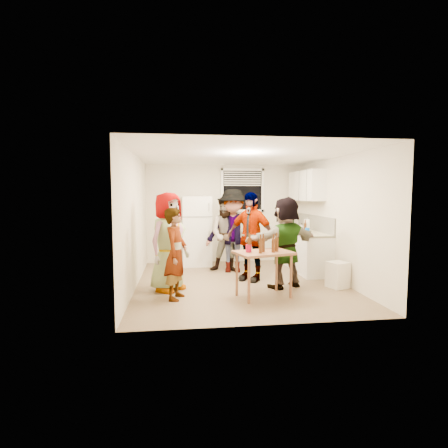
{
  "coord_description": "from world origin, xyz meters",
  "views": [
    {
      "loc": [
        -1.18,
        -6.7,
        1.77
      ],
      "look_at": [
        -0.28,
        0.29,
        1.15
      ],
      "focal_mm": 28.0,
      "sensor_mm": 36.0,
      "label": 1
    }
  ],
  "objects": [
    {
      "name": "serving_table",
      "position": [
        0.24,
        -0.99,
        0.0
      ],
      "size": [
        1.06,
        0.83,
        0.79
      ],
      "primitive_type": null,
      "rotation": [
        0.0,
        0.0,
        0.25
      ],
      "color": "brown",
      "rests_on": "ground"
    },
    {
      "name": "beer_bottle_table",
      "position": [
        0.45,
        -1.0,
        0.79
      ],
      "size": [
        0.06,
        0.06,
        0.24
      ],
      "primitive_type": "cylinder",
      "color": "#47230C",
      "rests_on": "serving_table"
    },
    {
      "name": "guest_grey",
      "position": [
        -1.38,
        -0.35,
        0.0
      ],
      "size": [
        1.93,
        1.83,
        0.57
      ],
      "primitive_type": "imported",
      "rotation": [
        0.0,
        0.0,
        0.86
      ],
      "color": "gray",
      "rests_on": "ground"
    },
    {
      "name": "counter_lower",
      "position": [
        1.7,
        1.15,
        0.43
      ],
      "size": [
        0.6,
        2.2,
        0.86
      ],
      "primitive_type": "cube",
      "color": "white",
      "rests_on": "ground"
    },
    {
      "name": "guest_orange",
      "position": [
        0.8,
        -0.42,
        0.0
      ],
      "size": [
        2.1,
        2.17,
        0.51
      ],
      "primitive_type": "imported",
      "rotation": [
        0.0,
        0.0,
        3.52
      ],
      "color": "#BA7444",
      "rests_on": "ground"
    },
    {
      "name": "guest_back_right",
      "position": [
        0.01,
        1.0,
        0.0
      ],
      "size": [
        1.46,
        2.02,
        0.69
      ],
      "primitive_type": "imported",
      "rotation": [
        0.0,
        0.0,
        -0.14
      ],
      "color": "#46464C",
      "rests_on": "ground"
    },
    {
      "name": "guest_back_left",
      "position": [
        -0.11,
        1.03,
        0.0
      ],
      "size": [
        1.29,
        1.87,
        0.64
      ],
      "primitive_type": "imported",
      "rotation": [
        0.0,
        0.0,
        -0.3
      ],
      "color": "brown",
      "rests_on": "ground"
    },
    {
      "name": "kettle",
      "position": [
        1.65,
        1.08,
        0.9
      ],
      "size": [
        0.23,
        0.2,
        0.19
      ],
      "primitive_type": null,
      "rotation": [
        0.0,
        0.0,
        0.02
      ],
      "color": "silver",
      "rests_on": "countertop"
    },
    {
      "name": "guest_black",
      "position": [
        0.25,
        0.19,
        0.0
      ],
      "size": [
        1.96,
        2.05,
        0.44
      ],
      "primitive_type": "imported",
      "rotation": [
        0.0,
        0.0,
        -0.71
      ],
      "color": "black",
      "rests_on": "ground"
    },
    {
      "name": "blue_cup",
      "position": [
        1.54,
        0.45,
        0.9
      ],
      "size": [
        0.1,
        0.1,
        0.13
      ],
      "primitive_type": "cylinder",
      "color": "blue",
      "rests_on": "countertop"
    },
    {
      "name": "paper_towel",
      "position": [
        1.68,
        0.83,
        0.9
      ],
      "size": [
        0.13,
        0.13,
        0.29
      ],
      "primitive_type": "cylinder",
      "color": "white",
      "rests_on": "countertop"
    },
    {
      "name": "red_cup",
      "position": [
        -0.03,
        -1.01,
        0.79
      ],
      "size": [
        0.1,
        0.1,
        0.13
      ],
      "primitive_type": "cylinder",
      "color": "#9F072A",
      "rests_on": "serving_table"
    },
    {
      "name": "upper_cabinets",
      "position": [
        1.83,
        1.35,
        1.95
      ],
      "size": [
        0.34,
        1.6,
        0.7
      ],
      "primitive_type": "cube",
      "color": "white",
      "rests_on": "room"
    },
    {
      "name": "backsplash",
      "position": [
        1.99,
        1.15,
        1.08
      ],
      "size": [
        0.03,
        2.2,
        0.36
      ],
      "primitive_type": "cube",
      "color": "#B1AEA3",
      "rests_on": "countertop"
    },
    {
      "name": "picture_frame",
      "position": [
        1.92,
        1.54,
        0.98
      ],
      "size": [
        0.02,
        0.2,
        0.17
      ],
      "primitive_type": "cube",
      "color": "gold",
      "rests_on": "countertop"
    },
    {
      "name": "window",
      "position": [
        0.45,
        2.21,
        1.85
      ],
      "size": [
        1.12,
        0.1,
        1.06
      ],
      "primitive_type": null,
      "color": "white",
      "rests_on": "room"
    },
    {
      "name": "refrigerator",
      "position": [
        -0.75,
        1.88,
        0.85
      ],
      "size": [
        0.7,
        0.7,
        1.7
      ],
      "primitive_type": "cube",
      "color": "white",
      "rests_on": "ground"
    },
    {
      "name": "room",
      "position": [
        0.0,
        0.0,
        0.0
      ],
      "size": [
        4.0,
        4.5,
        2.5
      ],
      "primitive_type": null,
      "color": "beige",
      "rests_on": "ground"
    },
    {
      "name": "trash_bin",
      "position": [
        1.77,
        -0.57,
        0.25
      ],
      "size": [
        0.42,
        0.42,
        0.48
      ],
      "primitive_type": "cube",
      "rotation": [
        0.0,
        0.0,
        0.33
      ],
      "color": "white",
      "rests_on": "ground"
    },
    {
      "name": "countertop",
      "position": [
        1.7,
        1.15,
        0.88
      ],
      "size": [
        0.64,
        2.22,
        0.04
      ],
      "primitive_type": "cube",
      "color": "beige",
      "rests_on": "counter_lower"
    },
    {
      "name": "beer_bottle_counter",
      "position": [
        1.6,
        0.73,
        0.9
      ],
      "size": [
        0.06,
        0.06,
        0.21
      ],
      "primitive_type": "cylinder",
      "color": "#47230C",
      "rests_on": "countertop"
    },
    {
      "name": "guest_stripe",
      "position": [
        -1.24,
        -0.9,
        0.0
      ],
      "size": [
        1.63,
        0.98,
        0.37
      ],
      "primitive_type": "imported",
      "rotation": [
        0.0,
        0.0,
        1.28
      ],
      "color": "#141933",
      "rests_on": "ground"
    },
    {
      "name": "wine_bottle",
      "position": [
        1.75,
        2.06,
        0.9
      ],
      "size": [
        0.08,
        0.08,
        0.31
      ],
      "primitive_type": "cylinder",
      "color": "black",
      "rests_on": "countertop"
    }
  ]
}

